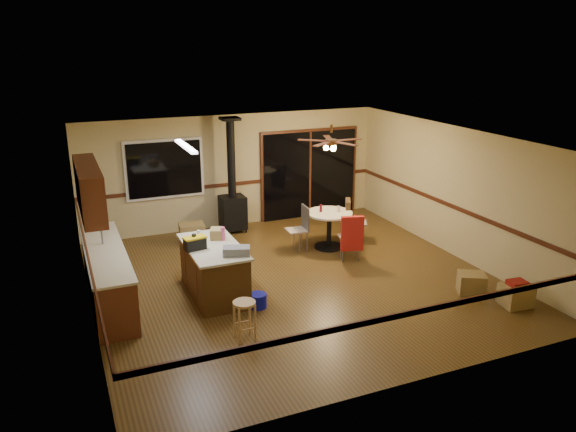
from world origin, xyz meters
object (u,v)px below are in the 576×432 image
blue_bucket (258,301)px  box_corner_a (516,295)px  bar_stool (245,321)px  chair_near (352,233)px  chair_right (349,216)px  toolbox_black (195,244)px  toolbox_grey (236,251)px  box_corner_b (471,283)px  wood_stove (232,201)px  chair_left (301,223)px  kitchen_island (214,270)px  dining_table (329,224)px  box_under_window (192,233)px

blue_bucket → box_corner_a: size_ratio=0.60×
bar_stool → blue_bucket: size_ratio=2.13×
chair_near → chair_right: (0.49, 1.01, 0.00)m
toolbox_black → toolbox_grey: bearing=-41.9°
box_corner_b → bar_stool: bearing=179.5°
bar_stool → chair_near: size_ratio=0.86×
wood_stove → chair_left: size_ratio=4.89×
kitchen_island → chair_near: chair_near is taller
wood_stove → chair_right: (2.08, -1.65, -0.13)m
bar_stool → blue_bucket: bar_stool is taller
chair_right → box_corner_b: (0.74, -3.07, -0.42)m
toolbox_grey → dining_table: 3.20m
kitchen_island → toolbox_black: (-0.31, -0.05, 0.54)m
bar_stool → blue_bucket: (0.53, 0.89, -0.18)m
toolbox_grey → toolbox_black: bearing=138.1°
blue_bucket → toolbox_grey: bearing=145.8°
dining_table → kitchen_island: bearing=-156.0°
chair_near → chair_right: bearing=64.2°
chair_left → box_corner_b: bearing=-58.3°
box_corner_a → box_corner_b: bearing=117.9°
kitchen_island → wood_stove: 3.33m
kitchen_island → box_corner_a: 5.05m
chair_left → box_corner_a: (2.22, -3.70, -0.41)m
wood_stove → toolbox_grey: (-1.06, -3.60, 0.24)m
chair_right → box_under_window: chair_right is taller
toolbox_grey → blue_bucket: toolbox_grey is taller
box_under_window → box_corner_b: size_ratio=1.20×
box_corner_b → box_corner_a: bearing=-62.1°
kitchen_island → chair_left: (2.25, 1.36, 0.14)m
chair_left → chair_right: size_ratio=0.74×
chair_right → box_corner_a: (1.09, -3.74, -0.42)m
blue_bucket → box_corner_a: bearing=-22.0°
wood_stove → chair_right: bearing=-38.4°
toolbox_grey → bar_stool: size_ratio=0.72×
bar_stool → box_corner_a: (4.47, -0.70, -0.12)m
blue_bucket → chair_near: size_ratio=0.41×
dining_table → toolbox_grey: bearing=-145.1°
chair_left → toolbox_black: bearing=-151.1°
wood_stove → dining_table: bearing=-49.1°
chair_near → box_corner_a: bearing=-60.0°
dining_table → chair_near: (0.05, -0.88, 0.06)m
wood_stove → box_corner_b: wood_stove is taller
bar_stool → kitchen_island: bearing=89.9°
kitchen_island → bar_stool: size_ratio=2.78×
chair_near → box_under_window: 3.51m
dining_table → box_corner_b: dining_table is taller
chair_right → box_under_window: size_ratio=1.32×
toolbox_black → chair_right: (3.70, 1.45, -0.40)m
toolbox_grey → box_corner_b: size_ratio=0.98×
box_corner_a → toolbox_black: bearing=154.5°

